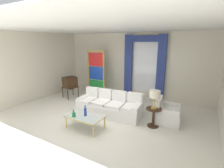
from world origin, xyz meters
name	(u,v)px	position (x,y,z in m)	size (l,w,h in m)	color
ground_plane	(98,119)	(0.00, 0.00, 0.00)	(16.00, 16.00, 0.00)	silver
wall_rear	(134,65)	(0.00, 3.06, 1.50)	(8.00, 0.12, 3.00)	silver
wall_left	(39,66)	(-3.66, 0.60, 1.50)	(0.12, 7.00, 3.00)	silver
ceiling_slab	(109,28)	(0.00, 0.80, 3.02)	(8.00, 7.60, 0.04)	white
curtained_window	(144,61)	(0.57, 2.89, 1.74)	(2.00, 0.17, 2.70)	white
couch_white_long	(110,106)	(0.13, 0.62, 0.31)	(2.40, 1.10, 0.86)	white
coffee_table	(85,117)	(0.02, -0.70, 0.37)	(1.11, 0.66, 0.41)	silver
bottle_blue_decanter	(74,114)	(-0.22, -0.92, 0.48)	(0.10, 0.10, 0.21)	#196B3D
bottle_crystal_tall	(85,112)	(0.04, -0.70, 0.55)	(0.08, 0.08, 0.34)	navy
vintage_tv	(70,82)	(-2.46, 1.29, 0.73)	(0.65, 0.70, 1.35)	#382314
armchair_white	(165,114)	(2.04, 0.92, 0.29)	(0.90, 0.89, 0.80)	white
stained_glass_divider	(96,74)	(-1.62, 2.23, 1.06)	(0.95, 0.05, 2.20)	gold
peacock_figurine	(100,94)	(-1.11, 1.76, 0.22)	(0.44, 0.60, 0.50)	beige
round_side_table	(154,116)	(1.79, 0.44, 0.36)	(0.48, 0.48, 0.59)	#382314
table_lamp_brass	(155,95)	(1.79, 0.44, 1.03)	(0.32, 0.32, 0.57)	#B29338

